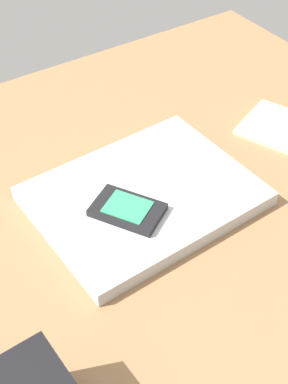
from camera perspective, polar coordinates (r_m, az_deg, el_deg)
The scene contains 3 objects.
desk_surface at distance 84.19cm, azimuth -4.72°, elevation -1.97°, with size 120.00×80.00×3.00cm, color olive.
laptop_closed at distance 82.40cm, azimuth 0.00°, elevation -0.43°, with size 31.75×24.48×2.32cm, color #B7BABC.
cell_phone_on_laptop at distance 77.93cm, azimuth -1.73°, elevation -1.84°, with size 10.53×11.74×1.21cm.
Camera 1 is at (26.97, 53.12, 60.99)cm, focal length 51.23 mm.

